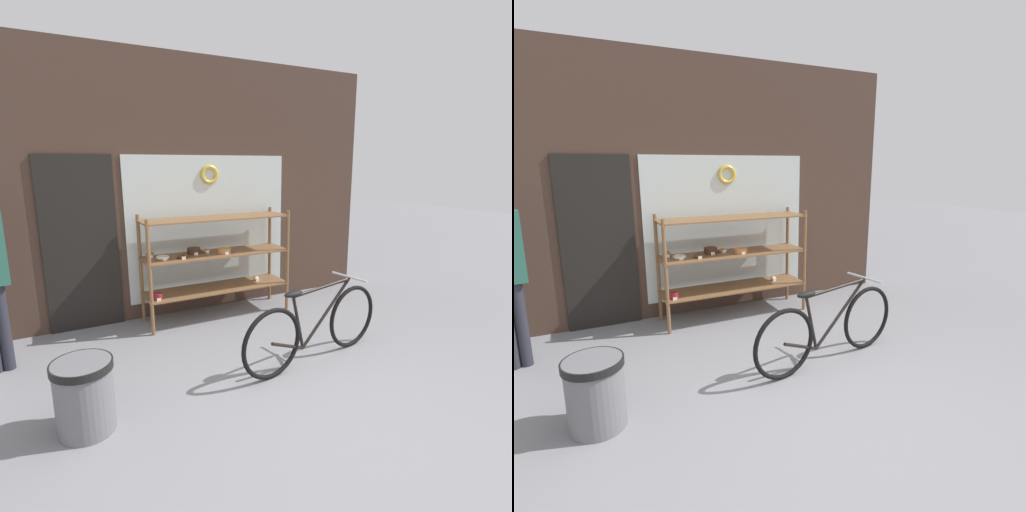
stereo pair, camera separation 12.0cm
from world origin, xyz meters
TOP-DOWN VIEW (x-y plane):
  - ground_plane at (0.00, 0.00)m, footprint 30.00×30.00m
  - storefront_facade at (-0.04, 2.85)m, footprint 5.35×0.13m
  - display_case at (0.10, 2.45)m, footprint 1.91×0.53m
  - bicycle at (0.52, 0.78)m, footprint 1.82×0.48m
  - trash_bin at (-1.67, 0.70)m, footprint 0.45×0.45m

SIDE VIEW (x-z plane):
  - ground_plane at x=0.00m, z-range 0.00..0.00m
  - trash_bin at x=-1.67m, z-range 0.03..0.59m
  - bicycle at x=0.52m, z-range -0.04..0.79m
  - display_case at x=0.10m, z-range 0.13..1.52m
  - storefront_facade at x=-0.04m, z-range -0.04..3.29m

